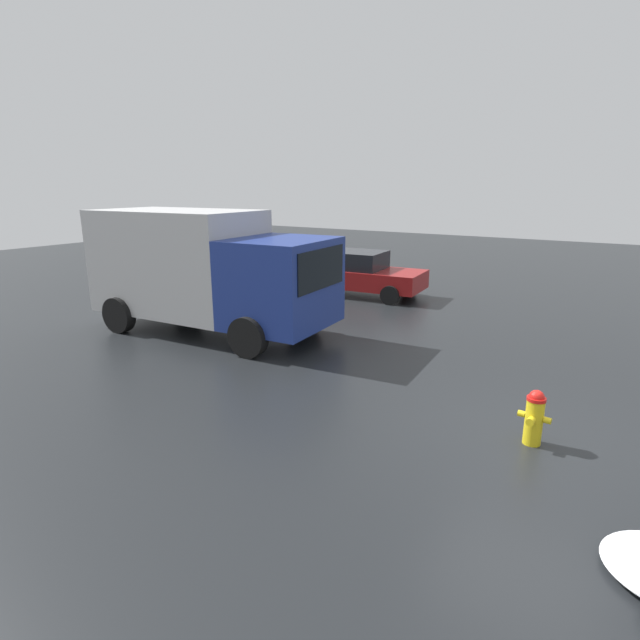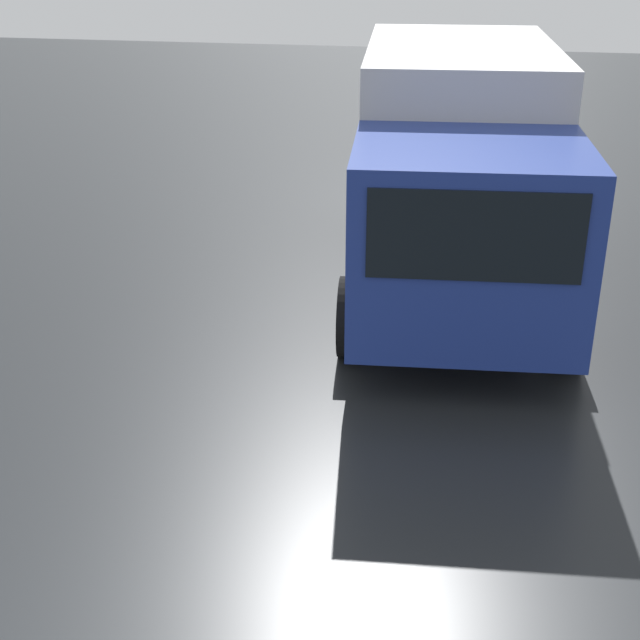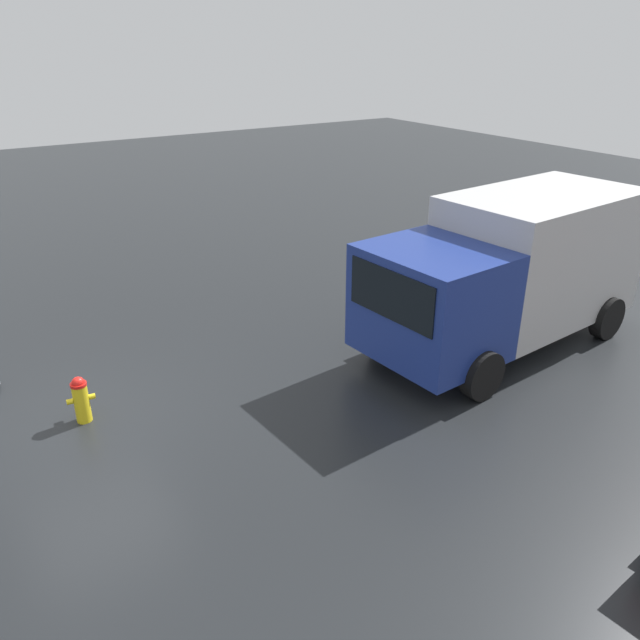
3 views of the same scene
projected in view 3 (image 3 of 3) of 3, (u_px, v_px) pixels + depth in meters
name	position (u px, v px, depth m)	size (l,w,h in m)	color
ground_plane	(85.00, 420.00, 10.34)	(60.00, 60.00, 0.00)	black
fire_hydrant	(81.00, 399.00, 10.16)	(0.45, 0.36, 0.82)	yellow
delivery_truck	(510.00, 268.00, 12.33)	(6.31, 3.04, 2.99)	navy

